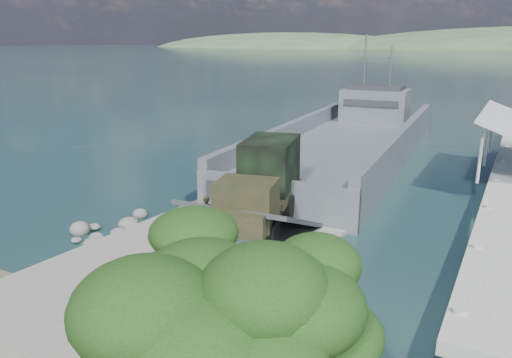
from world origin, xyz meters
The scene contains 7 objects.
ground centered at (0.00, 0.00, 0.00)m, with size 1400.00×1400.00×0.00m, color #19363C.
boat_ramp centered at (0.00, -1.00, 0.25)m, with size 10.00×18.00×0.50m, color slate.
shoreline_rocks centered at (-6.20, 0.50, 0.00)m, with size 3.20×5.60×0.90m, color #5F5F5D, non-canonical shape.
landing_craft centered at (-0.26, 21.48, 0.92)m, with size 11.71×38.37×11.26m.
military_truck centered at (0.85, 4.28, 2.58)m, with size 4.70×9.38×4.18m.
soldier centered at (-0.40, 0.81, 1.38)m, with size 0.64×0.42×1.76m, color black.
overhang_tree centered at (7.42, -9.84, 4.76)m, with size 6.54×6.02×5.94m.
Camera 1 is at (12.40, -17.97, 9.88)m, focal length 35.00 mm.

